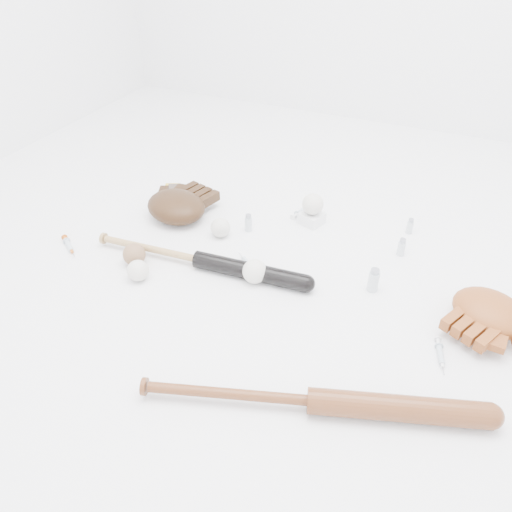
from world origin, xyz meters
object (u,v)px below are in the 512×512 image
at_px(bat_wood, 311,401).
at_px(glove_dark, 176,206).
at_px(pedestal, 312,218).
at_px(bat_dark, 198,259).

bearing_deg(bat_wood, glove_dark, 122.39).
relative_size(glove_dark, pedestal, 3.65).
bearing_deg(pedestal, bat_dark, -122.07).
distance_m(bat_dark, glove_dark, 0.34).
bearing_deg(bat_dark, glove_dark, 129.65).
distance_m(glove_dark, pedestal, 0.53).
distance_m(bat_dark, bat_wood, 0.67).
bearing_deg(glove_dark, bat_dark, -30.88).
distance_m(bat_wood, pedestal, 0.86).
height_order(bat_dark, pedestal, bat_dark).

